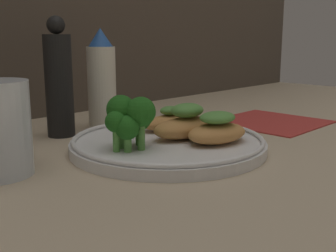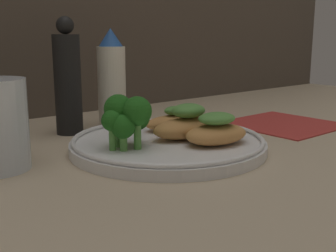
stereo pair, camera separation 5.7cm
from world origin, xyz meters
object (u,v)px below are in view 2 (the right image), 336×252
object	(u,v)px
broccoli_bunch	(127,116)
sauce_bottle	(112,81)
plate	(168,143)
pepper_grinder	(68,81)

from	to	relation	value
broccoli_bunch	sauce_bottle	distance (cm)	19.86
plate	pepper_grinder	bearing A→B (deg)	106.92
plate	pepper_grinder	world-z (taller)	pepper_grinder
sauce_bottle	pepper_grinder	size ratio (longest dim) A/B	0.91
broccoli_bunch	pepper_grinder	xyz separation A→B (cm)	(0.89, 17.51, 3.02)
plate	pepper_grinder	size ratio (longest dim) A/B	1.45
broccoli_bunch	sauce_bottle	bearing A→B (deg)	62.71
broccoli_bunch	sauce_bottle	world-z (taller)	sauce_bottle
plate	broccoli_bunch	size ratio (longest dim) A/B	3.77
plate	pepper_grinder	distance (cm)	20.31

